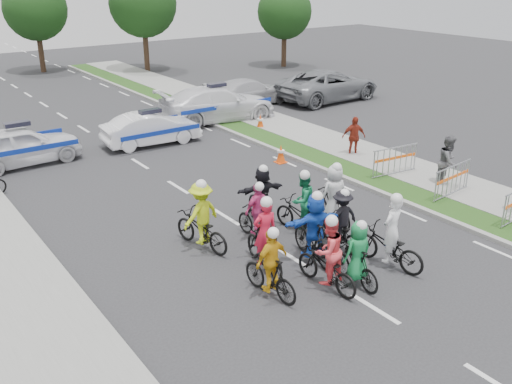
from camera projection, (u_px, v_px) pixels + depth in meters
ground at (375, 309)px, 12.51m from camera, size 90.00×90.00×0.00m
curb_right at (371, 189)px, 19.02m from camera, size 0.20×60.00×0.12m
grass_strip at (385, 184)px, 19.40m from camera, size 1.20×60.00×0.11m
sidewalk_right at (420, 173)px, 20.37m from camera, size 2.40×60.00×0.13m
sidewalk_left at (7, 300)px, 12.73m from camera, size 3.00×60.00×0.13m
rider_0 at (389, 243)px, 14.04m from camera, size 1.00×2.04×2.00m
rider_1 at (356, 259)px, 13.23m from camera, size 0.74×1.64×1.69m
rider_2 at (327, 261)px, 13.07m from camera, size 0.82×1.89×1.89m
rider_3 at (271, 270)px, 12.75m from camera, size 0.92×1.71×1.76m
rider_4 at (341, 224)px, 14.99m from camera, size 0.99×1.72×1.70m
rider_5 at (314, 232)px, 14.28m from camera, size 1.59×1.89×1.92m
rider_6 at (264, 245)px, 13.93m from camera, size 1.02×2.02×1.96m
rider_7 at (333, 201)px, 16.22m from camera, size 0.89×1.90×1.94m
rider_8 at (302, 210)px, 15.80m from camera, size 0.94×1.93×1.89m
rider_9 at (258, 217)px, 15.41m from camera, size 0.89×1.66×1.72m
rider_10 at (201, 222)px, 14.91m from camera, size 1.19×2.03×1.97m
rider_11 at (262, 198)px, 16.42m from camera, size 1.49×1.77×1.80m
police_car_0 at (20, 146)px, 21.18m from camera, size 4.47×2.00×1.49m
police_car_1 at (151, 129)px, 23.63m from camera, size 4.13×1.70×1.33m
police_car_2 at (217, 104)px, 27.10m from camera, size 5.98×3.14×1.65m
civilian_sedan at (248, 92)px, 30.13m from camera, size 5.07×2.55×1.41m
civilian_suv at (328, 85)px, 31.23m from camera, size 6.13×2.96×1.68m
spectator_1 at (448, 162)px, 19.04m from camera, size 1.04×0.92×1.78m
spectator_2 at (354, 137)px, 22.05m from camera, size 1.02×0.76×1.61m
barrier_1 at (452, 182)px, 18.22m from camera, size 2.04×0.69×1.12m
barrier_2 at (395, 162)px, 20.02m from camera, size 2.04×0.72×1.12m
cone_0 at (281, 154)px, 21.57m from camera, size 0.40×0.40×0.70m
cone_1 at (260, 122)px, 25.91m from camera, size 0.40×0.40×0.70m
tree_1 at (143, 3)px, 38.28m from camera, size 4.55×4.55×6.82m
tree_2 at (285, 12)px, 40.41m from camera, size 3.85×3.85×5.77m
tree_4 at (35, 9)px, 38.16m from camera, size 4.20×4.20×6.30m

